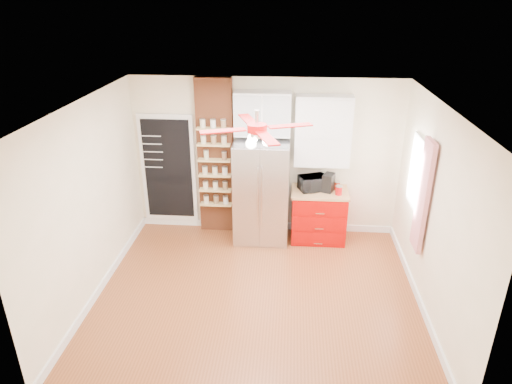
# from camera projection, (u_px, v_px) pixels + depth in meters

# --- Properties ---
(floor) EXTENTS (4.50, 4.50, 0.00)m
(floor) POSITION_uv_depth(u_px,v_px,m) (257.00, 294.00, 6.46)
(floor) COLOR brown
(floor) RESTS_ON ground
(ceiling) EXTENTS (4.50, 4.50, 0.00)m
(ceiling) POSITION_uv_depth(u_px,v_px,m) (257.00, 106.00, 5.37)
(ceiling) COLOR white
(ceiling) RESTS_ON wall_back
(wall_back) EXTENTS (4.50, 0.02, 2.70)m
(wall_back) POSITION_uv_depth(u_px,v_px,m) (266.00, 157.00, 7.74)
(wall_back) COLOR #FEEECC
(wall_back) RESTS_ON floor
(wall_front) EXTENTS (4.50, 0.02, 2.70)m
(wall_front) POSITION_uv_depth(u_px,v_px,m) (240.00, 306.00, 4.09)
(wall_front) COLOR #FEEECC
(wall_front) RESTS_ON floor
(wall_left) EXTENTS (0.02, 4.00, 2.70)m
(wall_left) POSITION_uv_depth(u_px,v_px,m) (89.00, 203.00, 6.08)
(wall_left) COLOR #FEEECC
(wall_left) RESTS_ON floor
(wall_right) EXTENTS (0.02, 4.00, 2.70)m
(wall_right) POSITION_uv_depth(u_px,v_px,m) (434.00, 215.00, 5.75)
(wall_right) COLOR #FEEECC
(wall_right) RESTS_ON floor
(chalkboard) EXTENTS (0.95, 0.05, 1.95)m
(chalkboard) POSITION_uv_depth(u_px,v_px,m) (168.00, 169.00, 7.93)
(chalkboard) COLOR white
(chalkboard) RESTS_ON wall_back
(brick_pillar) EXTENTS (0.60, 0.16, 2.70)m
(brick_pillar) POSITION_uv_depth(u_px,v_px,m) (216.00, 158.00, 7.73)
(brick_pillar) COLOR brown
(brick_pillar) RESTS_ON floor
(fridge) EXTENTS (0.90, 0.70, 1.75)m
(fridge) POSITION_uv_depth(u_px,v_px,m) (262.00, 192.00, 7.60)
(fridge) COLOR #B5B5BA
(fridge) RESTS_ON floor
(upper_glass_cabinet) EXTENTS (0.90, 0.35, 0.70)m
(upper_glass_cabinet) POSITION_uv_depth(u_px,v_px,m) (263.00, 114.00, 7.26)
(upper_glass_cabinet) COLOR white
(upper_glass_cabinet) RESTS_ON wall_back
(red_cabinet) EXTENTS (0.94, 0.64, 0.90)m
(red_cabinet) POSITION_uv_depth(u_px,v_px,m) (318.00, 215.00, 7.74)
(red_cabinet) COLOR #A40402
(red_cabinet) RESTS_ON floor
(upper_shelf_unit) EXTENTS (0.90, 0.30, 1.15)m
(upper_shelf_unit) POSITION_uv_depth(u_px,v_px,m) (323.00, 131.00, 7.32)
(upper_shelf_unit) COLOR white
(upper_shelf_unit) RESTS_ON wall_back
(window) EXTENTS (0.04, 0.75, 1.05)m
(window) POSITION_uv_depth(u_px,v_px,m) (418.00, 174.00, 6.49)
(window) COLOR white
(window) RESTS_ON wall_right
(curtain) EXTENTS (0.06, 0.40, 1.55)m
(curtain) POSITION_uv_depth(u_px,v_px,m) (423.00, 196.00, 6.04)
(curtain) COLOR red
(curtain) RESTS_ON wall_right
(ceiling_fan) EXTENTS (1.40, 1.40, 0.44)m
(ceiling_fan) POSITION_uv_depth(u_px,v_px,m) (257.00, 129.00, 5.48)
(ceiling_fan) COLOR silver
(ceiling_fan) RESTS_ON ceiling
(toaster_oven) EXTENTS (0.52, 0.44, 0.25)m
(toaster_oven) POSITION_uv_depth(u_px,v_px,m) (313.00, 183.00, 7.55)
(toaster_oven) COLOR black
(toaster_oven) RESTS_ON red_cabinet
(coffee_maker) EXTENTS (0.23, 0.27, 0.30)m
(coffee_maker) POSITION_uv_depth(u_px,v_px,m) (329.00, 183.00, 7.49)
(coffee_maker) COLOR black
(coffee_maker) RESTS_ON red_cabinet
(canister_left) EXTENTS (0.13, 0.13, 0.14)m
(canister_left) POSITION_uv_depth(u_px,v_px,m) (339.00, 191.00, 7.40)
(canister_left) COLOR #A9090C
(canister_left) RESTS_ON red_cabinet
(canister_right) EXTENTS (0.11, 0.11, 0.14)m
(canister_right) POSITION_uv_depth(u_px,v_px,m) (337.00, 186.00, 7.58)
(canister_right) COLOR #A81F09
(canister_right) RESTS_ON red_cabinet
(pantry_jar_oats) EXTENTS (0.10, 0.10, 0.14)m
(pantry_jar_oats) POSITION_uv_depth(u_px,v_px,m) (206.00, 155.00, 7.59)
(pantry_jar_oats) COLOR beige
(pantry_jar_oats) RESTS_ON brick_pillar
(pantry_jar_beans) EXTENTS (0.09, 0.09, 0.13)m
(pantry_jar_beans) POSITION_uv_depth(u_px,v_px,m) (224.00, 156.00, 7.54)
(pantry_jar_beans) COLOR brown
(pantry_jar_beans) RESTS_ON brick_pillar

